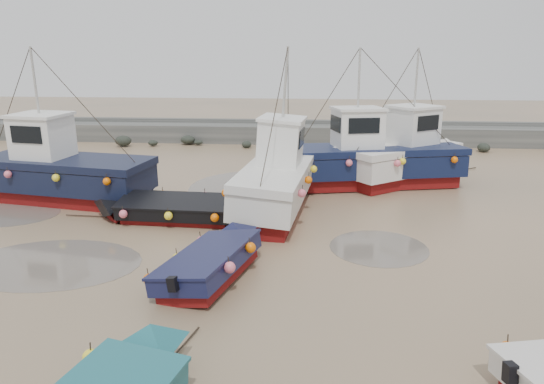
{
  "coord_description": "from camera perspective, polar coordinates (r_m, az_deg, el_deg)",
  "views": [
    {
      "loc": [
        3.94,
        -14.53,
        5.94
      ],
      "look_at": [
        2.32,
        2.88,
        1.4
      ],
      "focal_mm": 35.0,
      "sensor_mm": 36.0,
      "label": 1
    }
  ],
  "objects": [
    {
      "name": "puddle_a",
      "position": [
        16.97,
        -22.55,
        -7.08
      ],
      "size": [
        5.26,
        5.26,
        0.01
      ],
      "primitive_type": "cylinder",
      "color": "#625A50",
      "rests_on": "ground"
    },
    {
      "name": "cabin_boat_1",
      "position": [
        20.45,
        0.33,
        1.62
      ],
      "size": [
        3.13,
        9.64,
        6.22
      ],
      "rotation": [
        0.0,
        0.0,
        -0.08
      ],
      "color": "maroon",
      "rests_on": "ground"
    },
    {
      "name": "dinghy_1",
      "position": [
        14.77,
        -5.93,
        -6.94
      ],
      "size": [
        2.78,
        6.08,
        1.43
      ],
      "rotation": [
        0.0,
        0.0,
        -0.23
      ],
      "color": "maroon",
      "rests_on": "ground"
    },
    {
      "name": "puddle_b",
      "position": [
        17.24,
        11.41,
        -5.88
      ],
      "size": [
        3.12,
        3.12,
        0.01
      ],
      "primitive_type": "cylinder",
      "color": "#625A50",
      "rests_on": "ground"
    },
    {
      "name": "ground",
      "position": [
        16.18,
        -9.23,
        -7.17
      ],
      "size": [
        120.0,
        120.0,
        0.0
      ],
      "primitive_type": "plane",
      "color": "#9E7C5B",
      "rests_on": "ground"
    },
    {
      "name": "person",
      "position": [
        23.49,
        -13.12,
        -0.47
      ],
      "size": [
        0.77,
        0.74,
        1.78
      ],
      "primitive_type": "imported",
      "rotation": [
        0.0,
        0.0,
        3.82
      ],
      "color": "#181E3A",
      "rests_on": "ground"
    },
    {
      "name": "cabin_boat_3",
      "position": [
        26.03,
        14.36,
        4.01
      ],
      "size": [
        7.81,
        6.78,
        6.22
      ],
      "rotation": [
        0.0,
        0.0,
        -0.88
      ],
      "color": "maroon",
      "rests_on": "ground"
    },
    {
      "name": "puddle_c",
      "position": [
        22.75,
        -26.57,
        -2.14
      ],
      "size": [
        3.95,
        3.95,
        0.01
      ],
      "primitive_type": "cylinder",
      "color": "#625A50",
      "rests_on": "ground"
    },
    {
      "name": "cabin_boat_2",
      "position": [
        24.8,
        9.94,
        3.59
      ],
      "size": [
        10.91,
        4.79,
        6.22
      ],
      "rotation": [
        0.0,
        0.0,
        1.81
      ],
      "color": "maroon",
      "rests_on": "ground"
    },
    {
      "name": "cabin_boat_0",
      "position": [
        23.73,
        -22.41,
        2.26
      ],
      "size": [
        10.3,
        4.08,
        6.22
      ],
      "rotation": [
        0.0,
        0.0,
        1.39
      ],
      "color": "maroon",
      "rests_on": "ground"
    },
    {
      "name": "seawall",
      "position": [
        37.1,
        -0.74,
        6.33
      ],
      "size": [
        60.0,
        4.92,
        1.5
      ],
      "color": "#5E5E5A",
      "rests_on": "ground"
    },
    {
      "name": "puddle_d",
      "position": [
        24.53,
        -2.28,
        0.55
      ],
      "size": [
        5.69,
        5.69,
        0.01
      ],
      "primitive_type": "cylinder",
      "color": "#625A50",
      "rests_on": "ground"
    },
    {
      "name": "dinghy_4",
      "position": [
        19.8,
        -11.16,
        -1.55
      ],
      "size": [
        6.65,
        2.28,
        1.43
      ],
      "rotation": [
        0.0,
        0.0,
        1.53
      ],
      "color": "maroon",
      "rests_on": "ground"
    }
  ]
}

